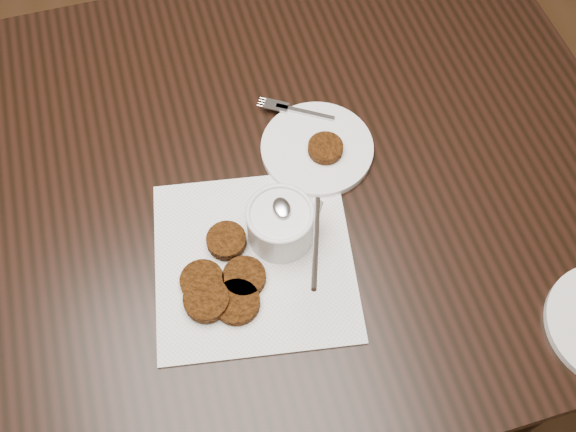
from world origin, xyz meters
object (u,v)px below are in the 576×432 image
object	(u,v)px
napkin	(254,260)
plate_with_patty	(317,146)
sauce_ramekin	(280,212)
table	(210,290)

from	to	relation	value
napkin	plate_with_patty	world-z (taller)	plate_with_patty
sauce_ramekin	table	bearing A→B (deg)	138.19
sauce_ramekin	plate_with_patty	xyz separation A→B (m)	(0.10, 0.13, -0.06)
plate_with_patty	sauce_ramekin	bearing A→B (deg)	-126.72
napkin	plate_with_patty	xyz separation A→B (m)	(0.15, 0.16, 0.01)
napkin	plate_with_patty	bearing A→B (deg)	47.65
table	plate_with_patty	xyz separation A→B (m)	(0.22, 0.02, 0.39)
table	napkin	xyz separation A→B (m)	(0.07, -0.14, 0.38)
napkin	sauce_ramekin	bearing A→B (deg)	30.97
table	sauce_ramekin	size ratio (longest dim) A/B	10.71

